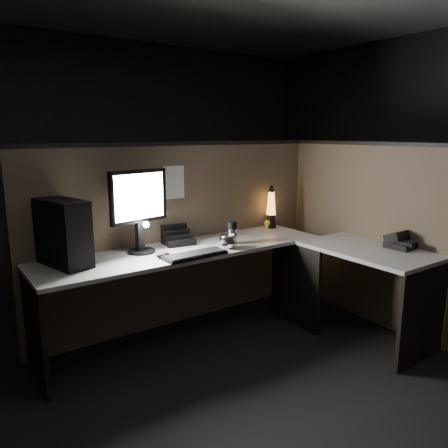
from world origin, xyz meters
TOP-DOWN VIEW (x-y plane):
  - floor at (0.00, 0.00)m, footprint 6.00×6.00m
  - room_shell at (0.00, 0.00)m, footprint 6.00×6.00m
  - partition_back at (0.00, 0.93)m, footprint 2.66×0.06m
  - partition_right at (1.33, 0.10)m, footprint 0.06×1.66m
  - desk at (0.18, 0.25)m, footprint 2.60×1.60m
  - pc_tower at (-1.03, 0.70)m, footprint 0.29×0.46m
  - monitor at (-0.48, 0.71)m, footprint 0.47×0.20m
  - keyboard at (-0.21, 0.37)m, footprint 0.48×0.17m
  - mouse at (-0.41, 0.47)m, footprint 0.12×0.10m
  - clip_lamp at (-0.45, 0.73)m, footprint 0.05×0.19m
  - organizer at (-0.14, 0.76)m, footprint 0.25×0.23m
  - lava_lamp at (0.88, 0.80)m, footprint 0.11×0.11m
  - travel_mug at (0.22, 0.52)m, footprint 0.08×0.08m
  - steel_mug at (0.11, 0.42)m, footprint 0.17×0.17m
  - figurine at (0.83, 0.80)m, footprint 0.06×0.06m
  - pinned_paper at (-0.09, 0.90)m, footprint 0.19×0.00m
  - desk_phone at (1.22, -0.32)m, footprint 0.24×0.24m

SIDE VIEW (x-z plane):
  - floor at x=0.00m, z-range 0.00..0.00m
  - desk at x=0.18m, z-range 0.22..0.95m
  - keyboard at x=-0.21m, z-range 0.73..0.75m
  - partition_back at x=0.00m, z-range 0.00..1.50m
  - partition_right at x=1.33m, z-range 0.00..1.50m
  - mouse at x=-0.41m, z-range 0.73..0.77m
  - organizer at x=-0.14m, z-range 0.68..0.85m
  - figurine at x=0.83m, z-range 0.75..0.81m
  - desk_phone at x=1.22m, z-range 0.71..0.85m
  - steel_mug at x=0.11m, z-range 0.73..0.84m
  - travel_mug at x=0.22m, z-range 0.73..0.91m
  - clip_lamp at x=-0.45m, z-range 0.75..0.99m
  - lava_lamp at x=0.88m, z-range 0.70..1.09m
  - pc_tower at x=-1.03m, z-range 0.73..1.18m
  - monitor at x=-0.48m, z-range 0.79..1.40m
  - pinned_paper at x=-0.09m, z-range 1.07..1.34m
  - room_shell at x=0.00m, z-range -1.38..4.62m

